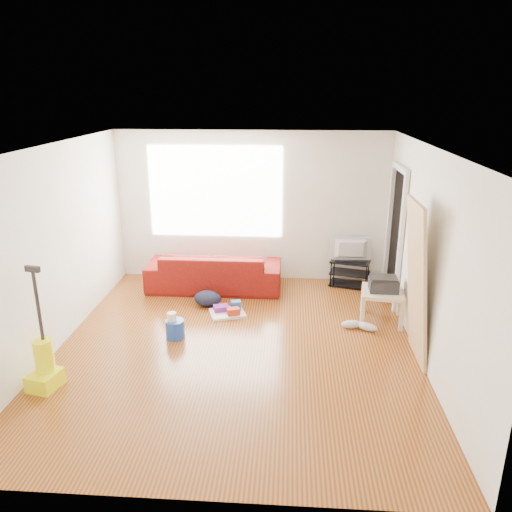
# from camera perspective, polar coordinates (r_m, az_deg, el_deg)

# --- Properties ---
(room) EXTENTS (4.51, 5.01, 2.51)m
(room) POSITION_cam_1_polar(r_m,az_deg,el_deg) (6.08, -1.54, 0.69)
(room) COLOR maroon
(room) RESTS_ON ground
(sofa) EXTENTS (2.15, 0.84, 0.63)m
(sofa) POSITION_cam_1_polar(r_m,az_deg,el_deg) (8.26, -4.72, -3.67)
(sofa) COLOR #5F080E
(sofa) RESTS_ON ground
(tv_stand) EXTENTS (0.71, 0.51, 0.44)m
(tv_stand) POSITION_cam_1_polar(r_m,az_deg,el_deg) (8.41, 10.66, -1.89)
(tv_stand) COLOR black
(tv_stand) RESTS_ON ground
(tv) EXTENTS (0.67, 0.09, 0.38)m
(tv) POSITION_cam_1_polar(r_m,az_deg,el_deg) (8.28, 10.82, 0.72)
(tv) COLOR black
(tv) RESTS_ON tv_stand
(side_table) EXTENTS (0.64, 0.64, 0.46)m
(side_table) POSITION_cam_1_polar(r_m,az_deg,el_deg) (7.18, 14.26, -4.40)
(side_table) COLOR #CEAC8C
(side_table) RESTS_ON ground
(printer) EXTENTS (0.40, 0.31, 0.20)m
(printer) POSITION_cam_1_polar(r_m,az_deg,el_deg) (7.11, 14.37, -3.11)
(printer) COLOR black
(printer) RESTS_ON side_table
(bucket) EXTENTS (0.26, 0.26, 0.25)m
(bucket) POSITION_cam_1_polar(r_m,az_deg,el_deg) (6.76, -9.18, -9.18)
(bucket) COLOR blue
(bucket) RESTS_ON ground
(toilet_paper) EXTENTS (0.12, 0.12, 0.11)m
(toilet_paper) POSITION_cam_1_polar(r_m,az_deg,el_deg) (6.68, -9.54, -7.81)
(toilet_paper) COLOR white
(toilet_paper) RESTS_ON bucket
(cleaning_tray) EXTENTS (0.58, 0.52, 0.17)m
(cleaning_tray) POSITION_cam_1_polar(r_m,az_deg,el_deg) (7.31, -3.17, -6.27)
(cleaning_tray) COLOR white
(cleaning_tray) RESTS_ON ground
(backpack) EXTENTS (0.47, 0.41, 0.23)m
(backpack) POSITION_cam_1_polar(r_m,az_deg,el_deg) (7.64, -5.52, -5.63)
(backpack) COLOR black
(backpack) RESTS_ON ground
(sneakers) EXTENTS (0.50, 0.26, 0.11)m
(sneakers) POSITION_cam_1_polar(r_m,az_deg,el_deg) (7.00, 11.73, -7.79)
(sneakers) COLOR silver
(sneakers) RESTS_ON ground
(vacuum) EXTENTS (0.35, 0.39, 1.39)m
(vacuum) POSITION_cam_1_polar(r_m,az_deg,el_deg) (6.02, -23.04, -11.45)
(vacuum) COLOR #F6F60E
(vacuum) RESTS_ON ground
(door_panel) EXTENTS (0.24, 0.78, 1.94)m
(door_panel) POSITION_cam_1_polar(r_m,az_deg,el_deg) (6.51, 17.05, -10.98)
(door_panel) COLOR tan
(door_panel) RESTS_ON ground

